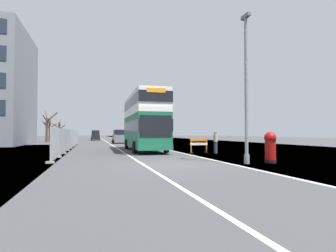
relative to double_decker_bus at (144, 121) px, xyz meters
The scene contains 13 objects.
ground 11.14m from the double_decker_bus, 90.46° to the right, with size 140.00×280.00×0.10m.
double_decker_bus is the anchor object (origin of this frame).
lamppost_foreground 12.34m from the double_decker_bus, 74.34° to the right, with size 0.29×0.70×8.06m.
red_pillar_postbox 12.90m from the double_decker_bus, 67.97° to the right, with size 0.64×0.64×1.70m.
roadworks_barrier 5.99m from the double_decker_bus, 48.46° to the right, with size 1.54×0.53×1.17m.
construction_site_fence 8.51m from the double_decker_bus, 144.72° to the left, with size 0.44×27.40×2.01m.
car_oncoming_near 18.13m from the double_decker_bus, 91.63° to the left, with size 2.05×3.94×2.14m.
car_receding_mid 27.75m from the double_decker_bus, 89.43° to the left, with size 2.09×4.59×2.10m.
car_receding_far 37.04m from the double_decker_bus, 96.09° to the left, with size 1.96×4.44×2.21m.
bare_tree_far_verge_near 32.60m from the double_decker_bus, 112.37° to the left, with size 2.49×2.50×4.26m.
bare_tree_far_verge_mid 28.50m from the double_decker_bus, 115.25° to the left, with size 2.57×2.76×5.61m.
bare_tree_far_verge_far 36.24m from the double_decker_bus, 107.97° to the left, with size 2.58×2.94×4.45m.
pedestrian_at_kerb 7.19m from the double_decker_bus, 45.15° to the right, with size 0.34×0.34×1.79m.
Camera 1 is at (-3.91, -13.37, 1.65)m, focal length 28.27 mm.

